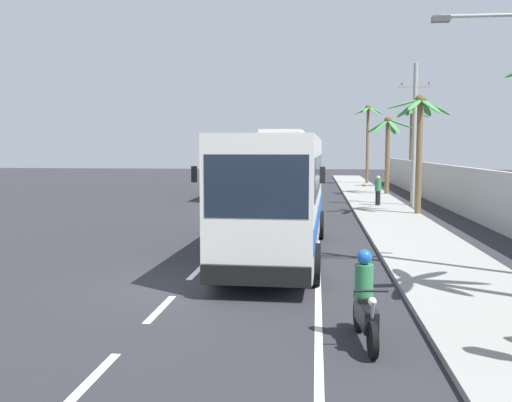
# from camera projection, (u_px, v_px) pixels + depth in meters

# --- Properties ---
(ground_plane) EXTENTS (160.00, 160.00, 0.00)m
(ground_plane) POSITION_uv_depth(u_px,v_px,m) (184.00, 285.00, 13.66)
(ground_plane) COLOR #28282D
(sidewalk_kerb) EXTENTS (3.20, 90.00, 0.14)m
(sidewalk_kerb) POSITION_uv_depth(u_px,v_px,m) (403.00, 229.00, 22.81)
(sidewalk_kerb) COLOR gray
(sidewalk_kerb) RESTS_ON ground
(lane_markings) EXTENTS (3.44, 71.00, 0.01)m
(lane_markings) POSITION_uv_depth(u_px,v_px,m) (291.00, 215.00, 27.92)
(lane_markings) COLOR white
(lane_markings) RESTS_ON ground
(boundary_wall) EXTENTS (0.24, 60.00, 2.44)m
(boundary_wall) POSITION_uv_depth(u_px,v_px,m) (473.00, 194.00, 26.26)
(boundary_wall) COLOR #B2B2AD
(boundary_wall) RESTS_ON ground
(coach_bus_foreground) EXTENTS (3.07, 11.17, 3.96)m
(coach_bus_foreground) POSITION_uv_depth(u_px,v_px,m) (279.00, 190.00, 17.41)
(coach_bus_foreground) COLOR silver
(coach_bus_foreground) RESTS_ON ground
(coach_bus_far_lane) EXTENTS (2.94, 12.18, 3.73)m
(coach_bus_far_lane) POSITION_uv_depth(u_px,v_px,m) (245.00, 169.00, 39.55)
(coach_bus_far_lane) COLOR white
(coach_bus_far_lane) RESTS_ON ground
(motorcycle_beside_bus) EXTENTS (0.56, 1.96, 1.60)m
(motorcycle_beside_bus) POSITION_uv_depth(u_px,v_px,m) (365.00, 305.00, 9.54)
(motorcycle_beside_bus) COLOR black
(motorcycle_beside_bus) RESTS_ON ground
(pedestrian_far_walk) EXTENTS (0.36, 0.36, 1.69)m
(pedestrian_far_walk) POSITION_uv_depth(u_px,v_px,m) (378.00, 190.00, 31.60)
(pedestrian_far_walk) COLOR black
(pedestrian_far_walk) RESTS_ON sidewalk_kerb
(utility_pole_mid) EXTENTS (1.86, 0.24, 8.13)m
(utility_pole_mid) POSITION_uv_depth(u_px,v_px,m) (414.00, 133.00, 31.41)
(utility_pole_mid) COLOR #9E9E99
(utility_pole_mid) RESTS_ON ground
(palm_second) EXTENTS (3.21, 2.90, 6.00)m
(palm_second) POSITION_uv_depth(u_px,v_px,m) (419.00, 130.00, 27.27)
(palm_second) COLOR brown
(palm_second) RESTS_ON ground
(palm_third) EXTENTS (3.49, 3.40, 5.65)m
(palm_third) POSITION_uv_depth(u_px,v_px,m) (388.00, 141.00, 39.62)
(palm_third) COLOR brown
(palm_third) RESTS_ON ground
(palm_fourth) EXTENTS (2.76, 2.75, 7.46)m
(palm_fourth) POSITION_uv_depth(u_px,v_px,m) (368.00, 128.00, 51.84)
(palm_fourth) COLOR brown
(palm_fourth) RESTS_ON ground
(palm_farthest) EXTENTS (2.70, 2.82, 6.85)m
(palm_farthest) POSITION_uv_depth(u_px,v_px,m) (412.00, 132.00, 46.00)
(palm_farthest) COLOR brown
(palm_farthest) RESTS_ON ground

